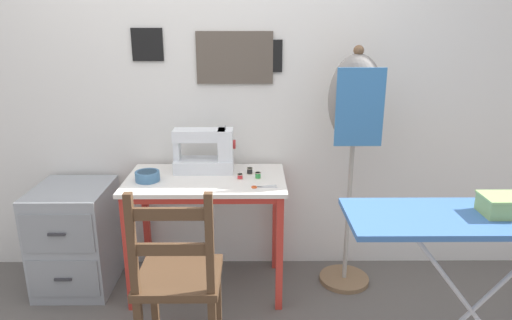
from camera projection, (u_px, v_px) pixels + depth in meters
name	position (u px, v px, depth m)	size (l,w,h in m)	color
ground_plane	(205.00, 312.00, 2.68)	(14.00, 14.00, 0.00)	#5B5651
wall_back	(208.00, 81.00, 2.89)	(10.00, 0.07, 2.55)	silver
sewing_table	(206.00, 195.00, 2.74)	(0.95, 0.55, 0.74)	silver
sewing_machine	(207.00, 152.00, 2.81)	(0.38, 0.17, 0.29)	white
fabric_bowl	(147.00, 176.00, 2.67)	(0.14, 0.14, 0.06)	teal
scissors	(260.00, 187.00, 2.57)	(0.15, 0.05, 0.01)	silver
thread_spool_near_machine	(240.00, 177.00, 2.70)	(0.04, 0.04, 0.03)	red
thread_spool_mid_table	(250.00, 171.00, 2.79)	(0.04, 0.04, 0.04)	black
thread_spool_far_edge	(258.00, 175.00, 2.71)	(0.04, 0.04, 0.04)	green
wooden_chair	(178.00, 279.00, 2.19)	(0.40, 0.38, 0.95)	#513823
filing_cabinet	(76.00, 237.00, 2.88)	(0.45, 0.51, 0.66)	#93999E
dress_form	(355.00, 116.00, 2.67)	(0.32, 0.32, 1.51)	#846647
ironing_board	(485.00, 225.00, 1.86)	(1.14, 0.38, 0.89)	#3D6BAD
storage_box	(501.00, 205.00, 1.84)	(0.16, 0.14, 0.08)	#8EB266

